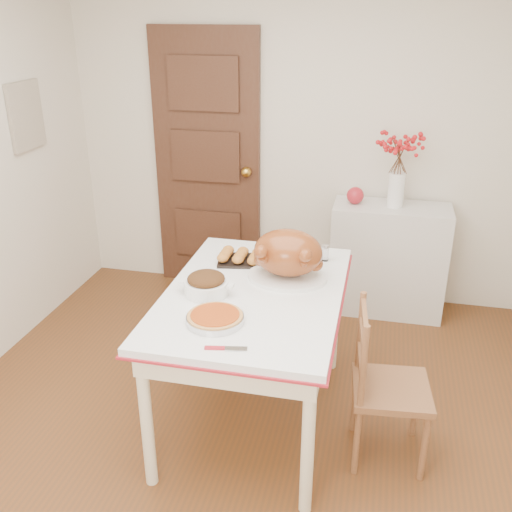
% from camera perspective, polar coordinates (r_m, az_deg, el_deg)
% --- Properties ---
extents(floor, '(3.50, 4.00, 0.00)m').
position_cam_1_polar(floor, '(3.25, -2.62, -18.78)').
color(floor, '#533219').
rests_on(floor, ground).
extents(wall_back, '(3.50, 0.00, 2.50)m').
position_cam_1_polar(wall_back, '(4.45, 3.98, 11.45)').
color(wall_back, beige).
rests_on(wall_back, ground).
extents(door_back, '(0.85, 0.06, 2.06)m').
position_cam_1_polar(door_back, '(4.63, -4.85, 9.11)').
color(door_back, '#3C2014').
rests_on(door_back, ground).
extents(photo_board, '(0.03, 0.35, 0.45)m').
position_cam_1_polar(photo_board, '(4.30, -21.87, 12.81)').
color(photo_board, beige).
rests_on(photo_board, ground).
extents(sideboard, '(0.85, 0.38, 0.85)m').
position_cam_1_polar(sideboard, '(4.45, 12.94, -0.35)').
color(sideboard, silver).
rests_on(sideboard, floor).
extents(kitchen_table, '(0.93, 1.36, 0.81)m').
position_cam_1_polar(kitchen_table, '(3.22, -0.20, -9.97)').
color(kitchen_table, white).
rests_on(kitchen_table, floor).
extents(chair_oak, '(0.42, 0.42, 0.87)m').
position_cam_1_polar(chair_oak, '(3.04, 13.33, -12.42)').
color(chair_oak, brown).
rests_on(chair_oak, floor).
extents(berry_vase, '(0.27, 0.27, 0.51)m').
position_cam_1_polar(berry_vase, '(4.22, 13.91, 8.11)').
color(berry_vase, white).
rests_on(berry_vase, sideboard).
extents(apple, '(0.13, 0.13, 0.13)m').
position_cam_1_polar(apple, '(4.28, 9.82, 5.94)').
color(apple, '#AB1D28').
rests_on(apple, sideboard).
extents(turkey_platter, '(0.52, 0.46, 0.28)m').
position_cam_1_polar(turkey_platter, '(3.09, 3.19, 0.07)').
color(turkey_platter, brown).
rests_on(turkey_platter, kitchen_table).
extents(pumpkin_pie, '(0.33, 0.33, 0.06)m').
position_cam_1_polar(pumpkin_pie, '(2.72, -4.09, -6.05)').
color(pumpkin_pie, '#A43C10').
rests_on(pumpkin_pie, kitchen_table).
extents(stuffing_dish, '(0.33, 0.29, 0.11)m').
position_cam_1_polar(stuffing_dish, '(2.97, -4.96, -2.78)').
color(stuffing_dish, '#573116').
rests_on(stuffing_dish, kitchen_table).
extents(rolls_tray, '(0.29, 0.24, 0.07)m').
position_cam_1_polar(rolls_tray, '(3.33, -1.55, -0.05)').
color(rolls_tray, '#C16321').
rests_on(rolls_tray, kitchen_table).
extents(pie_server, '(0.19, 0.09, 0.01)m').
position_cam_1_polar(pie_server, '(2.53, -3.01, -9.13)').
color(pie_server, silver).
rests_on(pie_server, kitchen_table).
extents(carving_knife, '(0.24, 0.23, 0.01)m').
position_cam_1_polar(carving_knife, '(2.87, -4.82, -4.88)').
color(carving_knife, silver).
rests_on(carving_knife, kitchen_table).
extents(drinking_glass, '(0.07, 0.07, 0.11)m').
position_cam_1_polar(drinking_glass, '(3.43, 2.10, 1.01)').
color(drinking_glass, white).
rests_on(drinking_glass, kitchen_table).
extents(shaker_pair, '(0.10, 0.06, 0.10)m').
position_cam_1_polar(shaker_pair, '(3.37, 6.40, 0.36)').
color(shaker_pair, white).
rests_on(shaker_pair, kitchen_table).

